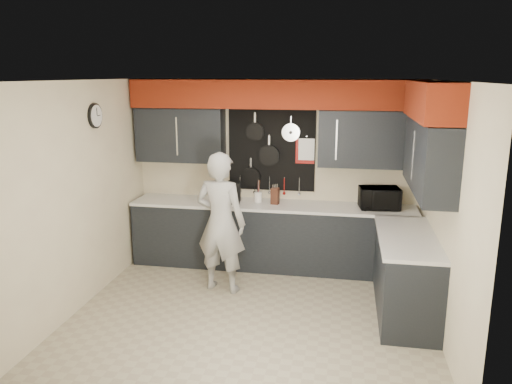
% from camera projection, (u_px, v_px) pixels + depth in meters
% --- Properties ---
extents(ground, '(4.00, 4.00, 0.00)m').
position_uv_depth(ground, '(253.00, 313.00, 5.70)').
color(ground, tan).
rests_on(ground, ground).
extents(back_wall_assembly, '(4.00, 0.36, 2.60)m').
position_uv_depth(back_wall_assembly, '(275.00, 123.00, 6.77)').
color(back_wall_assembly, beige).
rests_on(back_wall_assembly, ground).
extents(right_wall_assembly, '(0.36, 3.50, 2.60)m').
position_uv_depth(right_wall_assembly, '(432.00, 145.00, 5.18)').
color(right_wall_assembly, beige).
rests_on(right_wall_assembly, ground).
extents(left_wall_assembly, '(0.05, 3.50, 2.60)m').
position_uv_depth(left_wall_assembly, '(83.00, 192.00, 5.76)').
color(left_wall_assembly, beige).
rests_on(left_wall_assembly, ground).
extents(base_cabinets, '(3.95, 2.20, 0.92)m').
position_uv_depth(base_cabinets, '(305.00, 245.00, 6.59)').
color(base_cabinets, black).
rests_on(base_cabinets, ground).
extents(microwave, '(0.56, 0.42, 0.28)m').
position_uv_depth(microwave, '(379.00, 198.00, 6.60)').
color(microwave, black).
rests_on(microwave, base_cabinets).
extents(knife_block, '(0.12, 0.12, 0.22)m').
position_uv_depth(knife_block, '(275.00, 196.00, 6.84)').
color(knife_block, '#371911').
rests_on(knife_block, base_cabinets).
extents(utensil_crock, '(0.11, 0.11, 0.14)m').
position_uv_depth(utensil_crock, '(258.00, 197.00, 6.96)').
color(utensil_crock, white).
rests_on(utensil_crock, base_cabinets).
extents(coffee_maker, '(0.19, 0.22, 0.30)m').
position_uv_depth(coffee_maker, '(234.00, 192.00, 6.91)').
color(coffee_maker, black).
rests_on(coffee_maker, base_cabinets).
extents(person, '(0.71, 0.54, 1.76)m').
position_uv_depth(person, '(221.00, 223.00, 6.14)').
color(person, '#A9A9A7').
rests_on(person, ground).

